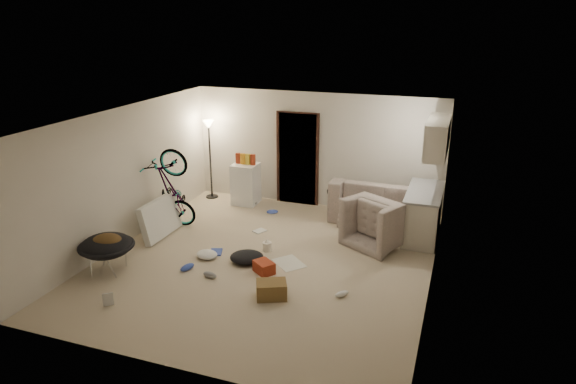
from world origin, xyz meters
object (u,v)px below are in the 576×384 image
(mini_fridge, at_px, (246,184))
(drink_case_a, at_px, (271,290))
(floor_lamp, at_px, (209,142))
(armchair, at_px, (383,226))
(bicycle, at_px, (173,206))
(juicer, at_px, (267,246))
(drink_case_b, at_px, (264,267))
(saucer_chair, at_px, (107,251))
(tv_box, at_px, (160,218))
(kitchen_counter, at_px, (423,214))
(sofa, at_px, (385,208))

(mini_fridge, xyz_separation_m, drink_case_a, (2.02, -3.63, -0.33))
(floor_lamp, xyz_separation_m, mini_fridge, (0.91, -0.10, -0.85))
(armchair, xyz_separation_m, bicycle, (-4.07, -0.63, 0.11))
(floor_lamp, xyz_separation_m, drink_case_a, (2.93, -3.73, -1.18))
(juicer, bearing_deg, drink_case_b, -71.90)
(saucer_chair, bearing_deg, mini_fridge, 77.79)
(floor_lamp, relative_size, tv_box, 1.66)
(kitchen_counter, distance_m, sofa, 0.91)
(saucer_chair, bearing_deg, sofa, 42.81)
(drink_case_b, relative_size, juicer, 1.42)
(tv_box, bearing_deg, bicycle, 90.51)
(floor_lamp, bearing_deg, mini_fridge, -6.25)
(floor_lamp, height_order, armchair, floor_lamp)
(drink_case_b, bearing_deg, drink_case_a, -23.50)
(sofa, bearing_deg, floor_lamp, -1.71)
(tv_box, xyz_separation_m, drink_case_a, (2.83, -1.43, -0.23))
(kitchen_counter, bearing_deg, tv_box, -160.78)
(drink_case_a, bearing_deg, floor_lamp, 103.82)
(bicycle, height_order, juicer, bicycle)
(mini_fridge, relative_size, juicer, 3.84)
(juicer, bearing_deg, bicycle, 169.14)
(saucer_chair, distance_m, juicer, 2.72)
(armchair, bearing_deg, drink_case_b, 77.71)
(juicer, bearing_deg, sofa, 49.22)
(bicycle, relative_size, mini_fridge, 1.84)
(floor_lamp, height_order, saucer_chair, floor_lamp)
(sofa, height_order, mini_fridge, mini_fridge)
(drink_case_b, bearing_deg, juicer, 144.49)
(sofa, bearing_deg, bicycle, 23.64)
(sofa, xyz_separation_m, mini_fridge, (-3.13, 0.10, 0.14))
(floor_lamp, bearing_deg, drink_case_a, -51.83)
(floor_lamp, relative_size, saucer_chair, 2.00)
(bicycle, bearing_deg, sofa, -70.20)
(mini_fridge, xyz_separation_m, saucer_chair, (-0.81, -3.76, -0.08))
(bicycle, distance_m, juicer, 2.24)
(sofa, height_order, juicer, sofa)
(floor_lamp, xyz_separation_m, juicer, (2.28, -2.25, -1.21))
(armchair, bearing_deg, tv_box, 44.40)
(bicycle, height_order, mini_fridge, bicycle)
(kitchen_counter, relative_size, sofa, 0.69)
(kitchen_counter, height_order, bicycle, bicycle)
(drink_case_a, relative_size, juicer, 1.89)
(armchair, xyz_separation_m, saucer_chair, (-4.07, -2.65, 0.05))
(mini_fridge, relative_size, tv_box, 0.84)
(saucer_chair, distance_m, drink_case_b, 2.58)
(kitchen_counter, height_order, mini_fridge, mini_fridge)
(sofa, xyz_separation_m, saucer_chair, (-3.95, -3.66, 0.06))
(armchair, xyz_separation_m, drink_case_b, (-1.63, -1.84, -0.23))
(bicycle, distance_m, saucer_chair, 2.02)
(drink_case_a, bearing_deg, saucer_chair, 158.17)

